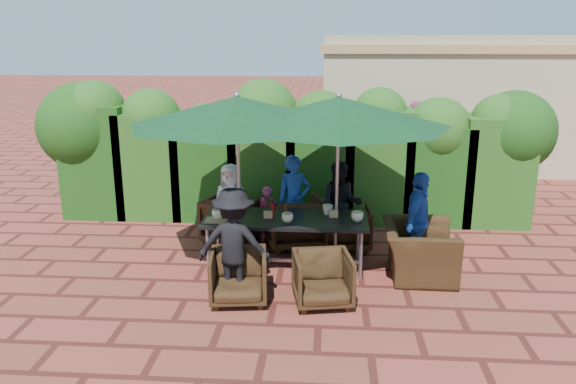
# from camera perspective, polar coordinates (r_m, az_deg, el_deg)

# --- Properties ---
(ground) EXTENTS (80.00, 80.00, 0.00)m
(ground) POSITION_cam_1_polar(r_m,az_deg,el_deg) (8.05, -0.67, -7.64)
(ground) COLOR maroon
(ground) RESTS_ON ground
(dining_table) EXTENTS (2.26, 0.90, 0.75)m
(dining_table) POSITION_cam_1_polar(r_m,az_deg,el_deg) (7.79, -0.23, -3.13)
(dining_table) COLOR black
(dining_table) RESTS_ON ground
(umbrella_left) EXTENTS (2.95, 2.95, 2.46)m
(umbrella_left) POSITION_cam_1_polar(r_m,az_deg,el_deg) (7.55, -5.18, 8.21)
(umbrella_left) COLOR gray
(umbrella_left) RESTS_ON ground
(umbrella_right) EXTENTS (2.99, 2.99, 2.46)m
(umbrella_right) POSITION_cam_1_polar(r_m,az_deg,el_deg) (7.48, 5.17, 8.15)
(umbrella_right) COLOR gray
(umbrella_right) RESTS_ON ground
(chair_far_left) EXTENTS (0.97, 0.94, 0.81)m
(chair_far_left) POSITION_cam_1_polar(r_m,az_deg,el_deg) (8.93, -5.69, -2.56)
(chair_far_left) COLOR black
(chair_far_left) RESTS_ON ground
(chair_far_mid) EXTENTS (1.02, 0.98, 0.86)m
(chair_far_mid) POSITION_cam_1_polar(r_m,az_deg,el_deg) (8.70, 0.63, -2.81)
(chair_far_mid) COLOR black
(chair_far_mid) RESTS_ON ground
(chair_far_right) EXTENTS (0.75, 0.70, 0.73)m
(chair_far_right) POSITION_cam_1_polar(r_m,az_deg,el_deg) (8.71, 6.02, -3.34)
(chair_far_right) COLOR black
(chair_far_right) RESTS_ON ground
(chair_near_left) EXTENTS (0.76, 0.72, 0.71)m
(chair_near_left) POSITION_cam_1_polar(r_m,az_deg,el_deg) (6.98, -5.06, -8.32)
(chair_near_left) COLOR black
(chair_near_left) RESTS_ON ground
(chair_near_right) EXTENTS (0.79, 0.75, 0.70)m
(chair_near_right) POSITION_cam_1_polar(r_m,az_deg,el_deg) (6.90, 3.54, -8.58)
(chair_near_right) COLOR black
(chair_near_right) RESTS_ON ground
(chair_end_right) EXTENTS (0.73, 1.10, 0.95)m
(chair_end_right) POSITION_cam_1_polar(r_m,az_deg,el_deg) (7.83, 13.20, -5.00)
(chair_end_right) COLOR black
(chair_end_right) RESTS_ON ground
(adult_far_left) EXTENTS (0.70, 0.52, 1.28)m
(adult_far_left) POSITION_cam_1_polar(r_m,az_deg,el_deg) (8.85, -5.75, -1.17)
(adult_far_left) COLOR white
(adult_far_left) RESTS_ON ground
(adult_far_mid) EXTENTS (0.62, 0.56, 1.43)m
(adult_far_mid) POSITION_cam_1_polar(r_m,az_deg,el_deg) (8.68, 0.62, -0.91)
(adult_far_mid) COLOR #1D48A0
(adult_far_mid) RESTS_ON ground
(adult_far_right) EXTENTS (0.66, 0.41, 1.35)m
(adult_far_right) POSITION_cam_1_polar(r_m,az_deg,el_deg) (8.65, 5.40, -1.28)
(adult_far_right) COLOR black
(adult_far_right) RESTS_ON ground
(adult_near_left) EXTENTS (0.93, 0.47, 1.42)m
(adult_near_left) POSITION_cam_1_polar(r_m,az_deg,el_deg) (6.95, -5.51, -5.25)
(adult_near_left) COLOR black
(adult_near_left) RESTS_ON ground
(adult_end_right) EXTENTS (0.71, 0.92, 1.41)m
(adult_end_right) POSITION_cam_1_polar(r_m,az_deg,el_deg) (7.94, 13.05, -2.98)
(adult_end_right) COLOR #1D48A0
(adult_end_right) RESTS_ON ground
(child_left) EXTENTS (0.34, 0.28, 0.90)m
(child_left) POSITION_cam_1_polar(r_m,az_deg,el_deg) (8.90, -2.07, -2.28)
(child_left) COLOR #C94785
(child_left) RESTS_ON ground
(child_right) EXTENTS (0.27, 0.22, 0.74)m
(child_right) POSITION_cam_1_polar(r_m,az_deg,el_deg) (8.82, 3.75, -3.01)
(child_right) COLOR #824DA6
(child_right) RESTS_ON ground
(pedestrian_a) EXTENTS (1.79, 1.39, 1.84)m
(pedestrian_a) POSITION_cam_1_polar(r_m,az_deg,el_deg) (11.86, 8.94, 4.40)
(pedestrian_a) COLOR #248424
(pedestrian_a) RESTS_ON ground
(pedestrian_b) EXTENTS (1.06, 0.87, 1.90)m
(pedestrian_b) POSITION_cam_1_polar(r_m,az_deg,el_deg) (11.97, 12.61, 4.46)
(pedestrian_b) COLOR #C94785
(pedestrian_b) RESTS_ON ground
(pedestrian_c) EXTENTS (1.12, 0.76, 1.60)m
(pedestrian_c) POSITION_cam_1_polar(r_m,az_deg,el_deg) (12.22, 18.45, 3.53)
(pedestrian_c) COLOR #92929A
(pedestrian_c) RESTS_ON ground
(cup_a) EXTENTS (0.17, 0.17, 0.14)m
(cup_a) POSITION_cam_1_polar(r_m,az_deg,el_deg) (7.76, -7.09, -2.22)
(cup_a) COLOR beige
(cup_a) RESTS_ON dining_table
(cup_b) EXTENTS (0.13, 0.13, 0.12)m
(cup_b) POSITION_cam_1_polar(r_m,az_deg,el_deg) (7.89, -4.96, -1.92)
(cup_b) COLOR beige
(cup_b) RESTS_ON dining_table
(cup_c) EXTENTS (0.16, 0.16, 0.13)m
(cup_c) POSITION_cam_1_polar(r_m,az_deg,el_deg) (7.56, -0.07, -2.62)
(cup_c) COLOR beige
(cup_c) RESTS_ON dining_table
(cup_d) EXTENTS (0.15, 0.15, 0.14)m
(cup_d) POSITION_cam_1_polar(r_m,az_deg,el_deg) (7.91, 4.04, -1.80)
(cup_d) COLOR beige
(cup_d) RESTS_ON dining_table
(cup_e) EXTENTS (0.17, 0.17, 0.13)m
(cup_e) POSITION_cam_1_polar(r_m,az_deg,el_deg) (7.66, 7.05, -2.48)
(cup_e) COLOR beige
(cup_e) RESTS_ON dining_table
(ketchup_bottle) EXTENTS (0.04, 0.04, 0.17)m
(ketchup_bottle) POSITION_cam_1_polar(r_m,az_deg,el_deg) (7.81, -1.58, -1.87)
(ketchup_bottle) COLOR #B20C0A
(ketchup_bottle) RESTS_ON dining_table
(sauce_bottle) EXTENTS (0.04, 0.04, 0.17)m
(sauce_bottle) POSITION_cam_1_polar(r_m,az_deg,el_deg) (7.82, -0.22, -1.82)
(sauce_bottle) COLOR #4C230C
(sauce_bottle) RESTS_ON dining_table
(serving_tray) EXTENTS (0.35, 0.25, 0.02)m
(serving_tray) POSITION_cam_1_polar(r_m,az_deg,el_deg) (7.69, -7.11, -2.86)
(serving_tray) COLOR #9E744C
(serving_tray) RESTS_ON dining_table
(number_block_left) EXTENTS (0.12, 0.06, 0.10)m
(number_block_left) POSITION_cam_1_polar(r_m,az_deg,el_deg) (7.74, -2.03, -2.30)
(number_block_left) COLOR tan
(number_block_left) RESTS_ON dining_table
(number_block_right) EXTENTS (0.12, 0.06, 0.10)m
(number_block_right) POSITION_cam_1_polar(r_m,az_deg,el_deg) (7.79, 4.68, -2.21)
(number_block_right) COLOR tan
(number_block_right) RESTS_ON dining_table
(hedge_wall) EXTENTS (9.10, 1.60, 2.48)m
(hedge_wall) POSITION_cam_1_polar(r_m,az_deg,el_deg) (9.91, -0.70, 4.75)
(hedge_wall) COLOR #13350E
(hedge_wall) RESTS_ON ground
(building) EXTENTS (6.20, 3.08, 3.20)m
(building) POSITION_cam_1_polar(r_m,az_deg,el_deg) (14.74, 15.55, 8.87)
(building) COLOR tan
(building) RESTS_ON ground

